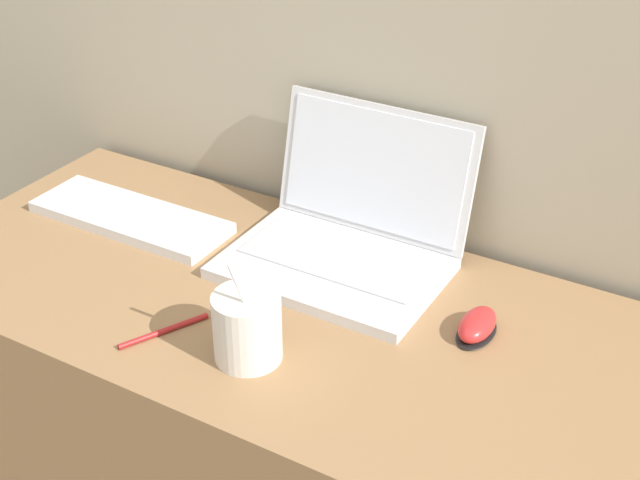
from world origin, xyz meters
name	(u,v)px	position (x,y,z in m)	size (l,w,h in m)	color
desk	(325,478)	(0.00, 0.29, 0.35)	(1.49, 0.59, 0.71)	#936D47
laptop	(348,233)	(-0.05, 0.46, 0.76)	(0.37, 0.31, 0.24)	silver
drink_cup	(247,326)	(-0.05, 0.15, 0.76)	(0.10, 0.10, 0.17)	silver
computer_mouse	(477,326)	(0.22, 0.37, 0.72)	(0.05, 0.10, 0.04)	black
external_keyboard	(130,217)	(-0.47, 0.37, 0.72)	(0.39, 0.13, 0.02)	silver
pen	(164,331)	(-0.19, 0.13, 0.71)	(0.07, 0.14, 0.01)	#A51E1E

